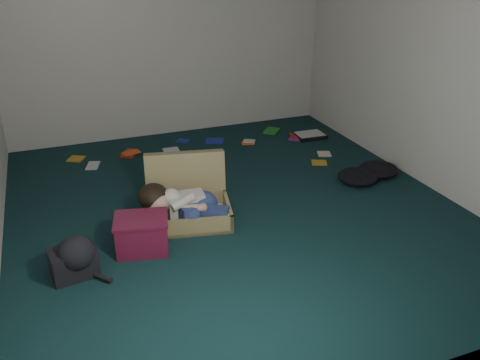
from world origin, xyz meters
TOP-DOWN VIEW (x-y plane):
  - floor at (0.00, 0.00)m, footprint 4.50×4.50m
  - wall_back at (0.00, 2.25)m, footprint 4.50×0.00m
  - wall_front at (0.00, -2.25)m, footprint 4.50×0.00m
  - wall_right at (2.00, 0.00)m, footprint 0.00×4.50m
  - suitcase at (-0.44, 0.03)m, footprint 0.86×0.84m
  - person at (-0.52, -0.14)m, footprint 0.75×0.49m
  - maroon_bin at (-0.93, -0.40)m, footprint 0.48×0.42m
  - backpack at (-1.47, -0.57)m, footprint 0.46×0.39m
  - clothing_pile at (1.54, 0.19)m, footprint 0.57×0.52m
  - paper_tray at (1.57, 1.43)m, footprint 0.39×0.30m
  - book_scatter at (0.39, 1.49)m, footprint 2.97×1.45m

SIDE VIEW (x-z plane):
  - floor at x=0.00m, z-range 0.00..0.00m
  - book_scatter at x=0.39m, z-range 0.00..0.02m
  - paper_tray at x=1.57m, z-range 0.00..0.05m
  - clothing_pile at x=1.54m, z-range 0.00..0.15m
  - backpack at x=-1.47m, z-range 0.00..0.25m
  - maroon_bin at x=-0.93m, z-range 0.00..0.29m
  - suitcase at x=-0.44m, z-range -0.11..0.43m
  - person at x=-0.52m, z-range 0.04..0.37m
  - wall_back at x=0.00m, z-range -0.95..3.55m
  - wall_front at x=0.00m, z-range -0.95..3.55m
  - wall_right at x=2.00m, z-range -0.95..3.55m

